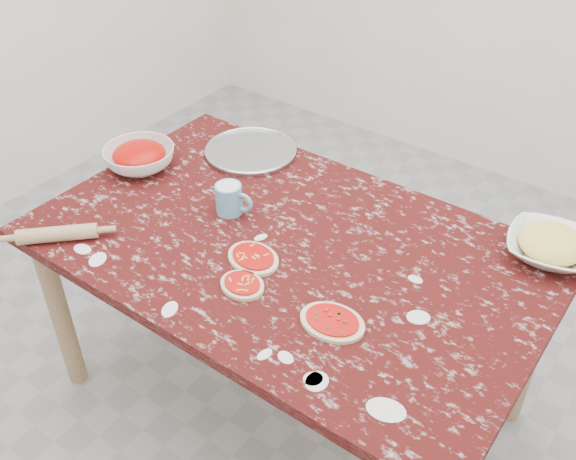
{
  "coord_description": "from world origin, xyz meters",
  "views": [
    {
      "loc": [
        0.94,
        -1.28,
        2.02
      ],
      "look_at": [
        0.0,
        0.0,
        0.8
      ],
      "focal_mm": 40.35,
      "sensor_mm": 36.0,
      "label": 1
    }
  ],
  "objects_px": {
    "pizza_tray": "(251,152)",
    "cheese_bowl": "(550,248)",
    "worktable": "(288,263)",
    "sauce_bowl": "(140,158)",
    "flour_mug": "(230,199)",
    "rolling_pin": "(57,234)"
  },
  "relations": [
    {
      "from": "pizza_tray",
      "to": "cheese_bowl",
      "type": "bearing_deg",
      "value": 3.04
    },
    {
      "from": "pizza_tray",
      "to": "flour_mug",
      "type": "bearing_deg",
      "value": -61.11
    },
    {
      "from": "pizza_tray",
      "to": "sauce_bowl",
      "type": "relative_size",
      "value": 1.33
    },
    {
      "from": "pizza_tray",
      "to": "sauce_bowl",
      "type": "distance_m",
      "value": 0.42
    },
    {
      "from": "cheese_bowl",
      "to": "rolling_pin",
      "type": "height_order",
      "value": "cheese_bowl"
    },
    {
      "from": "sauce_bowl",
      "to": "flour_mug",
      "type": "xyz_separation_m",
      "value": [
        0.45,
        -0.02,
        0.01
      ]
    },
    {
      "from": "cheese_bowl",
      "to": "rolling_pin",
      "type": "relative_size",
      "value": 1.06
    },
    {
      "from": "pizza_tray",
      "to": "sauce_bowl",
      "type": "bearing_deg",
      "value": -129.37
    },
    {
      "from": "flour_mug",
      "to": "pizza_tray",
      "type": "bearing_deg",
      "value": 118.89
    },
    {
      "from": "worktable",
      "to": "sauce_bowl",
      "type": "height_order",
      "value": "sauce_bowl"
    },
    {
      "from": "worktable",
      "to": "rolling_pin",
      "type": "bearing_deg",
      "value": -144.7
    },
    {
      "from": "sauce_bowl",
      "to": "rolling_pin",
      "type": "height_order",
      "value": "sauce_bowl"
    },
    {
      "from": "cheese_bowl",
      "to": "rolling_pin",
      "type": "xyz_separation_m",
      "value": [
        -1.27,
        -0.84,
        -0.01
      ]
    },
    {
      "from": "cheese_bowl",
      "to": "flour_mug",
      "type": "relative_size",
      "value": 1.98
    },
    {
      "from": "cheese_bowl",
      "to": "flour_mug",
      "type": "xyz_separation_m",
      "value": [
        -0.94,
        -0.4,
        0.02
      ]
    },
    {
      "from": "flour_mug",
      "to": "rolling_pin",
      "type": "bearing_deg",
      "value": -127.63
    },
    {
      "from": "flour_mug",
      "to": "sauce_bowl",
      "type": "bearing_deg",
      "value": 177.7
    },
    {
      "from": "worktable",
      "to": "flour_mug",
      "type": "xyz_separation_m",
      "value": [
        -0.25,
        0.02,
        0.14
      ]
    },
    {
      "from": "pizza_tray",
      "to": "rolling_pin",
      "type": "xyz_separation_m",
      "value": [
        -0.15,
        -0.78,
        0.02
      ]
    },
    {
      "from": "pizza_tray",
      "to": "worktable",
      "type": "bearing_deg",
      "value": -39.19
    },
    {
      "from": "pizza_tray",
      "to": "cheese_bowl",
      "type": "height_order",
      "value": "cheese_bowl"
    },
    {
      "from": "cheese_bowl",
      "to": "worktable",
      "type": "bearing_deg",
      "value": -148.49
    }
  ]
}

